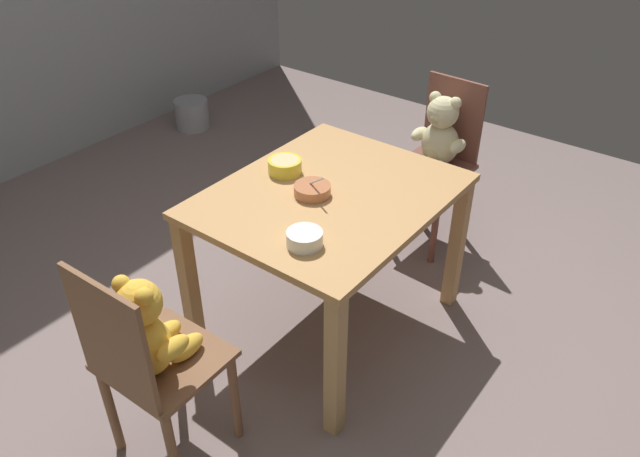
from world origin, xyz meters
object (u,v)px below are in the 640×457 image
at_px(porridge_bowl_terracotta_center, 312,190).
at_px(porridge_bowl_yellow_far_center, 285,166).
at_px(teddy_chair_near_left, 148,344).
at_px(teddy_chair_near_right, 439,145).
at_px(porridge_bowl_white_near_left, 305,238).
at_px(dining_table, 329,215).
at_px(metal_pail, 192,114).

relative_size(porridge_bowl_terracotta_center, porridge_bowl_yellow_far_center, 1.07).
xyz_separation_m(teddy_chair_near_left, porridge_bowl_yellow_far_center, (0.97, 0.21, 0.19)).
bearing_deg(teddy_chair_near_right, porridge_bowl_terracotta_center, -0.88).
relative_size(teddy_chair_near_right, porridge_bowl_terracotta_center, 5.66).
relative_size(teddy_chair_near_right, porridge_bowl_white_near_left, 6.64).
xyz_separation_m(teddy_chair_near_right, porridge_bowl_white_near_left, (-1.31, -0.13, 0.18)).
bearing_deg(porridge_bowl_white_near_left, dining_table, 22.93).
bearing_deg(porridge_bowl_yellow_far_center, teddy_chair_near_right, -16.60).
xyz_separation_m(teddy_chair_near_left, teddy_chair_near_right, (1.90, -0.07, 0.01)).
height_order(teddy_chair_near_right, porridge_bowl_white_near_left, teddy_chair_near_right).
distance_m(dining_table, porridge_bowl_terracotta_center, 0.16).
bearing_deg(teddy_chair_near_left, porridge_bowl_yellow_far_center, 10.63).
bearing_deg(metal_pail, teddy_chair_near_left, -134.73).
xyz_separation_m(porridge_bowl_white_near_left, porridge_bowl_terracotta_center, (0.30, 0.20, -0.01)).
height_order(teddy_chair_near_left, porridge_bowl_yellow_far_center, teddy_chair_near_left).
relative_size(dining_table, porridge_bowl_white_near_left, 7.80).
distance_m(dining_table, teddy_chair_near_left, 0.95).
relative_size(dining_table, teddy_chair_near_left, 1.16).
relative_size(teddy_chair_near_left, teddy_chair_near_right, 1.01).
bearing_deg(porridge_bowl_terracotta_center, porridge_bowl_white_near_left, -146.61).
relative_size(teddy_chair_near_right, porridge_bowl_yellow_far_center, 6.06).
bearing_deg(teddy_chair_near_right, metal_pail, -91.77).
relative_size(teddy_chair_near_left, porridge_bowl_yellow_far_center, 6.12).
bearing_deg(teddy_chair_near_right, porridge_bowl_white_near_left, 8.57).
bearing_deg(teddy_chair_near_left, dining_table, -4.58).
distance_m(teddy_chair_near_left, porridge_bowl_terracotta_center, 0.91).
bearing_deg(metal_pail, dining_table, -117.63).
distance_m(teddy_chair_near_left, porridge_bowl_yellow_far_center, 1.01).
height_order(porridge_bowl_white_near_left, porridge_bowl_yellow_far_center, porridge_bowl_yellow_far_center).
relative_size(teddy_chair_near_left, porridge_bowl_terracotta_center, 5.71).
distance_m(teddy_chair_near_left, porridge_bowl_white_near_left, 0.66).
height_order(teddy_chair_near_right, porridge_bowl_terracotta_center, teddy_chair_near_right).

